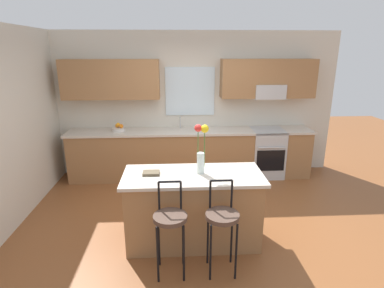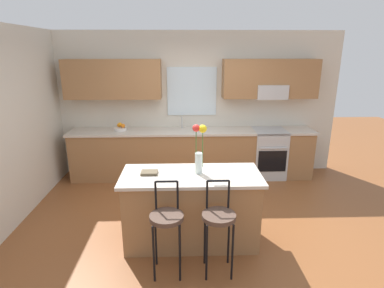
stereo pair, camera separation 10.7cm
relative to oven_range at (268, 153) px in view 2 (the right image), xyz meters
The scene contains 12 objects.
ground_plane 2.27m from the oven_range, 130.99° to the right, with size 14.00×14.00×0.00m, color brown.
wall_left 4.34m from the oven_range, 161.09° to the right, with size 0.12×4.60×2.70m, color beige.
back_wall_assembly 1.80m from the oven_range, 167.78° to the left, with size 5.60×0.50×2.70m.
counter_run 1.46m from the oven_range, behind, with size 4.56×0.64×0.92m.
sink_faucet 1.76m from the oven_range, behind, with size 0.02×0.13×0.23m.
oven_range is the anchor object (origin of this frame).
kitchen_island 2.62m from the oven_range, 126.14° to the right, with size 1.70×0.74×0.92m.
bar_stool_near 3.26m from the oven_range, 123.99° to the right, with size 0.36×0.36×1.04m.
bar_stool_middle 2.98m from the oven_range, 115.19° to the right, with size 0.36×0.36×1.04m.
flower_vase 2.65m from the oven_range, 124.76° to the right, with size 0.17×0.10×0.61m.
cookbook 2.96m from the oven_range, 134.53° to the right, with size 0.20×0.15×0.03m, color brown.
fruit_bowl_oranges 2.83m from the oven_range, behind, with size 0.24×0.24×0.16m.
Camera 2 is at (-0.19, -3.91, 2.36)m, focal length 29.02 mm.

